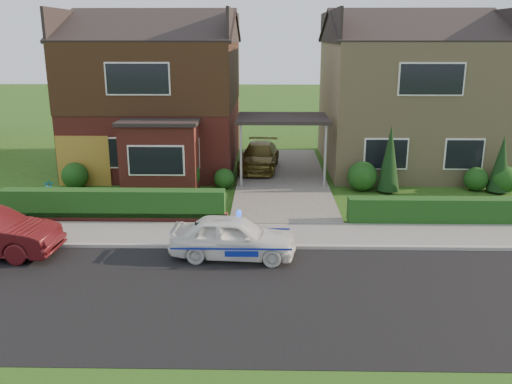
{
  "coord_description": "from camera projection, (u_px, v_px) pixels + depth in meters",
  "views": [
    {
      "loc": [
        -0.67,
        -11.79,
        6.01
      ],
      "look_at": [
        -0.97,
        3.5,
        1.61
      ],
      "focal_mm": 38.0,
      "sensor_mm": 36.0,
      "label": 1
    }
  ],
  "objects": [
    {
      "name": "kerb",
      "position": [
        289.0,
        247.0,
        15.9
      ],
      "size": [
        60.0,
        0.16,
        0.12
      ],
      "primitive_type": "cube",
      "color": "#9E9993",
      "rests_on": "ground"
    },
    {
      "name": "potted_plant_c",
      "position": [
        216.0,
        199.0,
        19.64
      ],
      "size": [
        0.46,
        0.46,
        0.66
      ],
      "primitive_type": "imported",
      "rotation": [
        0.0,
        0.0,
        1.3
      ],
      "color": "gray",
      "rests_on": "ground"
    },
    {
      "name": "garage_door",
      "position": [
        84.0,
        161.0,
        22.42
      ],
      "size": [
        2.2,
        0.1,
        2.1
      ],
      "primitive_type": "cube",
      "color": "olive",
      "rests_on": "ground"
    },
    {
      "name": "conifer_b",
      "position": [
        501.0,
        166.0,
        21.35
      ],
      "size": [
        0.9,
        0.9,
        2.2
      ],
      "primitive_type": "cone",
      "color": "black",
      "rests_on": "ground"
    },
    {
      "name": "ground",
      "position": [
        293.0,
        297.0,
        12.98
      ],
      "size": [
        120.0,
        120.0,
        0.0
      ],
      "primitive_type": "plane",
      "color": "#244B14",
      "rests_on": "ground"
    },
    {
      "name": "house_left",
      "position": [
        158.0,
        85.0,
        25.4
      ],
      "size": [
        7.5,
        9.53,
        7.25
      ],
      "color": "maroon",
      "rests_on": "ground"
    },
    {
      "name": "shrub_left_far",
      "position": [
        75.0,
        176.0,
        22.12
      ],
      "size": [
        1.08,
        1.08,
        1.08
      ],
      "primitive_type": "sphere",
      "color": "#183D13",
      "rests_on": "ground"
    },
    {
      "name": "potted_plant_b",
      "position": [
        201.0,
        201.0,
        19.23
      ],
      "size": [
        0.52,
        0.52,
        0.74
      ],
      "primitive_type": "imported",
      "rotation": [
        0.0,
        0.0,
        0.83
      ],
      "color": "gray",
      "rests_on": "ground"
    },
    {
      "name": "shrub_right_near",
      "position": [
        362.0,
        176.0,
        21.79
      ],
      "size": [
        1.2,
        1.2,
        1.2
      ],
      "primitive_type": "sphere",
      "color": "#183D13",
      "rests_on": "ground"
    },
    {
      "name": "hedge_right",
      "position": [
        460.0,
        224.0,
        18.01
      ],
      "size": [
        7.5,
        0.55,
        0.8
      ],
      "primitive_type": "cube",
      "color": "#183D13",
      "rests_on": "ground"
    },
    {
      "name": "carport_link",
      "position": [
        282.0,
        119.0,
        22.77
      ],
      "size": [
        3.8,
        3.0,
        2.77
      ],
      "color": "black",
      "rests_on": "ground"
    },
    {
      "name": "shrub_left_near",
      "position": [
        224.0,
        179.0,
        22.14
      ],
      "size": [
        0.84,
        0.84,
        0.84
      ],
      "primitive_type": "sphere",
      "color": "#183D13",
      "rests_on": "ground"
    },
    {
      "name": "shrub_right_far",
      "position": [
        504.0,
        180.0,
        21.51
      ],
      "size": [
        1.08,
        1.08,
        1.08
      ],
      "primitive_type": "sphere",
      "color": "#183D13",
      "rests_on": "ground"
    },
    {
      "name": "dwarf_wall",
      "position": [
        113.0,
        217.0,
        18.13
      ],
      "size": [
        7.7,
        0.25,
        0.36
      ],
      "primitive_type": "cube",
      "color": "maroon",
      "rests_on": "ground"
    },
    {
      "name": "shrub_right_mid",
      "position": [
        476.0,
        179.0,
        21.83
      ],
      "size": [
        0.96,
        0.96,
        0.96
      ],
      "primitive_type": "sphere",
      "color": "#183D13",
      "rests_on": "ground"
    },
    {
      "name": "driveway",
      "position": [
        282.0,
        179.0,
        23.53
      ],
      "size": [
        3.8,
        12.0,
        0.12
      ],
      "primitive_type": "cube",
      "color": "#666059",
      "rests_on": "ground"
    },
    {
      "name": "sidewalk",
      "position": [
        287.0,
        235.0,
        16.91
      ],
      "size": [
        60.0,
        2.0,
        0.1
      ],
      "primitive_type": "cube",
      "color": "slate",
      "rests_on": "ground"
    },
    {
      "name": "house_right",
      "position": [
        405.0,
        89.0,
        25.31
      ],
      "size": [
        7.5,
        8.06,
        7.25
      ],
      "color": "tan",
      "rests_on": "ground"
    },
    {
      "name": "shrub_left_mid",
      "position": [
        184.0,
        175.0,
        21.81
      ],
      "size": [
        1.32,
        1.32,
        1.32
      ],
      "primitive_type": "sphere",
      "color": "#183D13",
      "rests_on": "ground"
    },
    {
      "name": "road",
      "position": [
        293.0,
        297.0,
        12.98
      ],
      "size": [
        60.0,
        6.0,
        0.02
      ],
      "primitive_type": "cube",
      "color": "black",
      "rests_on": "ground"
    },
    {
      "name": "driveway_car",
      "position": [
        259.0,
        156.0,
        24.88
      ],
      "size": [
        2.0,
        4.18,
        1.18
      ],
      "primitive_type": "imported",
      "rotation": [
        0.0,
        0.0,
        -0.09
      ],
      "color": "brown",
      "rests_on": "driveway"
    },
    {
      "name": "hedge_left",
      "position": [
        115.0,
        221.0,
        18.33
      ],
      "size": [
        7.5,
        0.55,
        0.9
      ],
      "primitive_type": "cube",
      "color": "#183D13",
      "rests_on": "ground"
    },
    {
      "name": "police_car",
      "position": [
        233.0,
        237.0,
        15.15
      ],
      "size": [
        3.24,
        3.62,
        1.36
      ],
      "rotation": [
        0.0,
        0.0,
        1.49
      ],
      "color": "white",
      "rests_on": "ground"
    },
    {
      "name": "conifer_a",
      "position": [
        389.0,
        160.0,
        21.38
      ],
      "size": [
        0.9,
        0.9,
        2.6
      ],
      "primitive_type": "cone",
      "color": "black",
      "rests_on": "ground"
    },
    {
      "name": "potted_plant_a",
      "position": [
        49.0,
        190.0,
        20.77
      ],
      "size": [
        0.43,
        0.35,
        0.7
      ],
      "primitive_type": "imported",
      "rotation": [
        0.0,
        0.0,
        0.3
      ],
      "color": "gray",
      "rests_on": "ground"
    }
  ]
}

